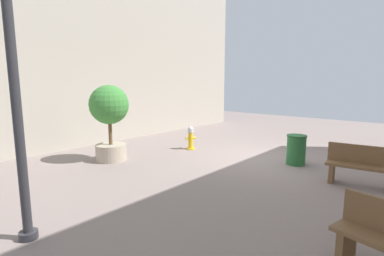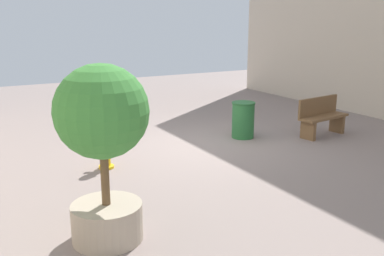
# 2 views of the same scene
# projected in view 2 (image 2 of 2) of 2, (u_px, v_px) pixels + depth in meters

# --- Properties ---
(ground_plane) EXTENTS (23.40, 23.40, 0.00)m
(ground_plane) POSITION_uv_depth(u_px,v_px,m) (205.00, 144.00, 10.16)
(ground_plane) COLOR gray
(fire_hydrant) EXTENTS (0.37, 0.39, 0.83)m
(fire_hydrant) POSITION_uv_depth(u_px,v_px,m) (105.00, 148.00, 8.46)
(fire_hydrant) COLOR gold
(fire_hydrant) RESTS_ON ground_plane
(bench_near) EXTENTS (1.48, 0.63, 0.95)m
(bench_near) POSITION_uv_depth(u_px,v_px,m) (322.00, 116.00, 10.82)
(bench_near) COLOR brown
(bench_near) RESTS_ON ground_plane
(planter_tree) EXTENTS (1.19, 1.19, 2.33)m
(planter_tree) POSITION_uv_depth(u_px,v_px,m) (103.00, 135.00, 5.46)
(planter_tree) COLOR tan
(planter_tree) RESTS_ON ground_plane
(trash_bin) EXTENTS (0.57, 0.57, 0.88)m
(trash_bin) POSITION_uv_depth(u_px,v_px,m) (243.00, 120.00, 10.63)
(trash_bin) COLOR #266633
(trash_bin) RESTS_ON ground_plane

